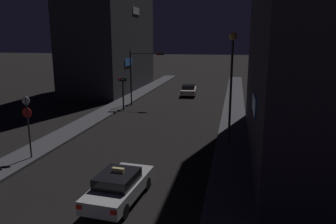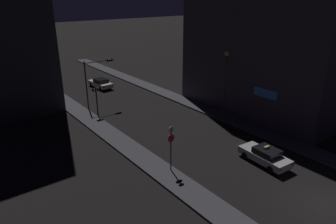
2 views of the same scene
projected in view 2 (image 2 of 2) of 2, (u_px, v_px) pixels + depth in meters
name	position (u px, v px, depth m)	size (l,w,h in m)	color
ground_plane	(322.00, 204.00, 20.99)	(300.00, 300.00, 0.00)	black
sidewalk_left	(78.00, 111.00, 37.35)	(2.22, 57.94, 0.17)	#424247
sidewalk_right	(162.00, 92.00, 44.51)	(2.22, 57.94, 0.17)	#424247
building_facade_right	(267.00, 20.00, 34.35)	(8.49, 18.91, 21.26)	#3D3842
taxi	(265.00, 155.00, 25.78)	(2.13, 4.57, 1.62)	#B7B7BC
far_car	(101.00, 83.00, 46.50)	(2.13, 4.57, 1.42)	silver
traffic_light_overhead	(96.00, 74.00, 37.31)	(3.82, 0.42, 5.98)	#2D2D33
traffic_light_left_kerb	(96.00, 95.00, 35.23)	(0.80, 0.42, 3.44)	#2D2D33
sign_pole_left	(171.00, 144.00, 23.95)	(0.62, 0.10, 3.77)	#2D2D33
street_lamp_near_block	(226.00, 71.00, 33.47)	(0.55, 0.55, 7.51)	#2D2D33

